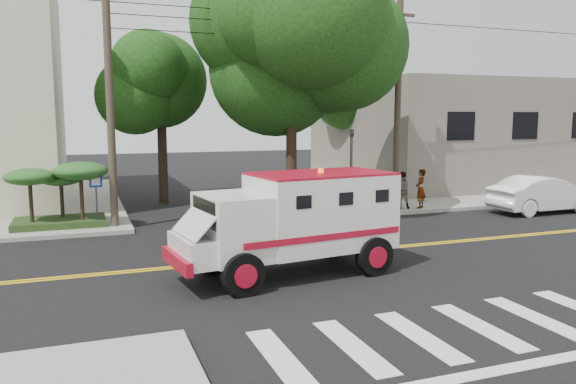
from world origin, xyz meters
name	(u,v)px	position (x,y,z in m)	size (l,w,h in m)	color
ground	(321,254)	(0.00, 0.00, 0.00)	(100.00, 100.00, 0.00)	black
sidewalk_ne	(435,183)	(13.50, 13.50, 0.07)	(17.00, 17.00, 0.15)	gray
building_right	(453,132)	(15.00, 14.00, 3.15)	(14.00, 12.00, 6.00)	#686259
utility_pole_left	(110,106)	(-5.60, 6.00, 4.50)	(0.28, 0.28, 9.00)	#382D23
utility_pole_right	(398,108)	(6.30, 6.20, 4.50)	(0.28, 0.28, 9.00)	#382D23
tree_main	(304,39)	(1.94, 6.21, 7.20)	(6.08, 5.70, 9.85)	black
tree_left	(168,82)	(-2.68, 11.79, 5.73)	(4.48, 4.20, 7.70)	black
tree_right	(351,83)	(8.84, 15.77, 6.09)	(4.80, 4.50, 8.20)	black
traffic_signal	(351,163)	(3.80, 5.60, 2.23)	(0.15, 0.18, 3.60)	#3F3F42
accessibility_sign	(96,193)	(-6.20, 6.17, 1.37)	(0.45, 0.10, 2.02)	#3F3F42
palm_planter	(60,185)	(-7.44, 6.62, 1.65)	(3.52, 2.63, 2.36)	#1E3314
armored_truck	(296,218)	(-1.49, -1.76, 1.51)	(6.06, 2.97, 2.65)	silver
parked_sedan	(543,194)	(11.97, 3.49, 0.79)	(1.68, 4.81, 1.58)	white
pedestrian_a	(421,189)	(7.12, 5.50, 1.00)	(0.62, 0.41, 1.70)	gray
pedestrian_b	(401,190)	(6.28, 5.69, 0.96)	(0.78, 0.61, 1.61)	gray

